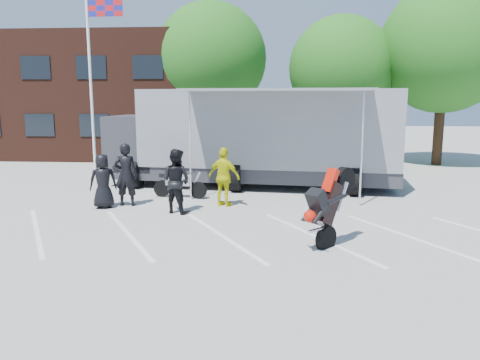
# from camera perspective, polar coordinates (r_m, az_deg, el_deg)

# --- Properties ---
(ground) EXTENTS (100.00, 100.00, 0.00)m
(ground) POSITION_cam_1_polar(r_m,az_deg,el_deg) (10.98, -4.08, -8.12)
(ground) COLOR #9D9C98
(ground) RESTS_ON ground
(parking_bay_lines) EXTENTS (18.09, 13.33, 0.01)m
(parking_bay_lines) POSITION_cam_1_polar(r_m,az_deg,el_deg) (11.93, -3.39, -6.62)
(parking_bay_lines) COLOR white
(parking_bay_lines) RESTS_ON ground
(office_building) EXTENTS (18.00, 8.00, 7.00)m
(office_building) POSITION_cam_1_polar(r_m,az_deg,el_deg) (30.59, -18.26, 9.59)
(office_building) COLOR #3E1D14
(office_building) RESTS_ON ground
(flagpole) EXTENTS (1.61, 0.12, 8.00)m
(flagpole) POSITION_cam_1_polar(r_m,az_deg,el_deg) (21.83, -17.23, 13.82)
(flagpole) COLOR white
(flagpole) RESTS_ON ground
(tree_left) EXTENTS (6.12, 6.12, 8.64)m
(tree_left) POSITION_cam_1_polar(r_m,az_deg,el_deg) (26.66, -3.59, 14.54)
(tree_left) COLOR #382314
(tree_left) RESTS_ON ground
(tree_mid) EXTENTS (5.44, 5.44, 7.68)m
(tree_mid) POSITION_cam_1_polar(r_m,az_deg,el_deg) (25.62, 12.25, 13.14)
(tree_mid) COLOR #382314
(tree_mid) RESTS_ON ground
(tree_right) EXTENTS (6.46, 6.46, 9.12)m
(tree_right) POSITION_cam_1_polar(r_m,az_deg,el_deg) (26.36, 23.66, 14.49)
(tree_right) COLOR #382314
(tree_right) RESTS_ON ground
(transporter_truck) EXTENTS (12.30, 6.92, 3.74)m
(transporter_truck) POSITION_cam_1_polar(r_m,az_deg,el_deg) (18.34, 1.85, -0.78)
(transporter_truck) COLOR gray
(transporter_truck) RESTS_ON ground
(parked_motorcycle) EXTENTS (2.05, 0.98, 1.03)m
(parked_motorcycle) POSITION_cam_1_polar(r_m,az_deg,el_deg) (16.39, -7.29, -2.14)
(parked_motorcycle) COLOR #ABABAF
(parked_motorcycle) RESTS_ON ground
(stunt_bike_rider) EXTENTS (1.77, 1.82, 2.03)m
(stunt_bike_rider) POSITION_cam_1_polar(r_m,az_deg,el_deg) (11.55, 12.19, -7.43)
(stunt_bike_rider) COLOR black
(stunt_bike_rider) RESTS_ON ground
(spectator_leather_a) EXTENTS (0.98, 0.81, 1.71)m
(spectator_leather_a) POSITION_cam_1_polar(r_m,az_deg,el_deg) (15.21, -16.36, -0.12)
(spectator_leather_a) COLOR black
(spectator_leather_a) RESTS_ON ground
(spectator_leather_b) EXTENTS (0.76, 0.52, 2.01)m
(spectator_leather_b) POSITION_cam_1_polar(r_m,az_deg,el_deg) (15.31, -13.73, 0.64)
(spectator_leather_b) COLOR black
(spectator_leather_b) RESTS_ON ground
(spectator_leather_c) EXTENTS (1.16, 1.06, 1.93)m
(spectator_leather_c) POSITION_cam_1_polar(r_m,az_deg,el_deg) (14.11, -7.79, -0.12)
(spectator_leather_c) COLOR black
(spectator_leather_c) RESTS_ON ground
(spectator_hivis) EXTENTS (1.19, 0.86, 1.88)m
(spectator_hivis) POSITION_cam_1_polar(r_m,az_deg,el_deg) (14.82, -1.96, 0.36)
(spectator_hivis) COLOR #D3D50B
(spectator_hivis) RESTS_ON ground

